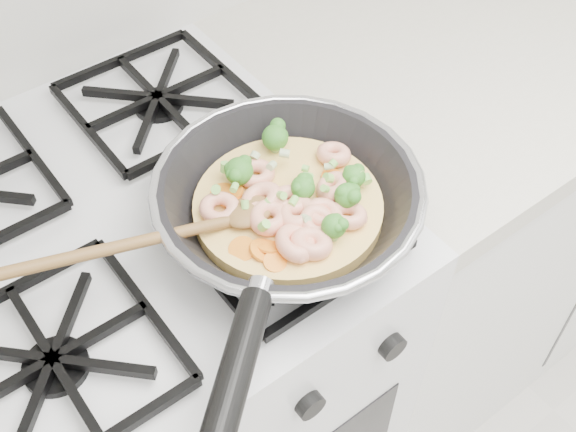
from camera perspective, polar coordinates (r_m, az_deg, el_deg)
stove at (r=1.28m, az=-9.91°, el=-13.09°), size 0.60×0.60×0.92m
counter_right at (r=1.61m, az=15.27°, el=2.43°), size 1.00×0.60×0.90m
skillet at (r=0.83m, az=-0.11°, el=0.99°), size 0.50×0.40×0.10m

